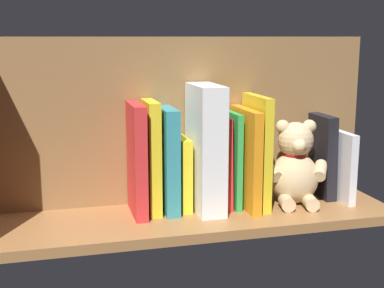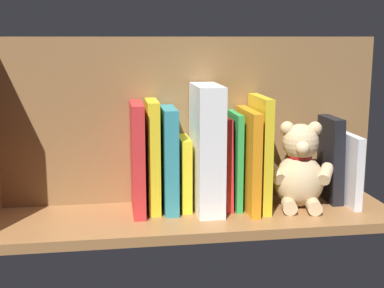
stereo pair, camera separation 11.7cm
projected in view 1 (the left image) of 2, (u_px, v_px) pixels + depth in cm
name	position (u px, v px, depth cm)	size (l,w,h in cm)	color
ground_plane	(192.00, 218.00, 120.68)	(92.82, 26.12, 2.20)	#9E6B3D
shelf_back_panel	(181.00, 120.00, 126.84)	(92.82, 1.50, 39.22)	olive
book_0	(338.00, 165.00, 130.23)	(1.88, 14.72, 16.88)	silver
book_1	(322.00, 156.00, 131.16)	(2.72, 10.36, 20.50)	black
teddy_bear	(295.00, 167.00, 126.05)	(16.04, 14.51, 20.18)	#D1B284
book_2	(256.00, 151.00, 123.94)	(2.08, 14.93, 26.02)	yellow
book_3	(245.00, 158.00, 122.84)	(2.14, 16.31, 23.16)	orange
book_4	(232.00, 159.00, 124.37)	(1.39, 11.94, 22.22)	green
book_5	(222.00, 161.00, 124.05)	(1.61, 11.57, 21.41)	red
dictionary_thick_white	(206.00, 148.00, 120.33)	(5.82, 15.31, 28.80)	white
book_6	(182.00, 173.00, 122.61)	(2.31, 10.69, 16.68)	yellow
book_7	(168.00, 160.00, 120.21)	(3.10, 12.46, 23.69)	teal
book_8	(151.00, 157.00, 119.62)	(2.63, 11.44, 25.32)	yellow
book_9	(137.00, 160.00, 117.74)	(2.69, 13.67, 24.97)	red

